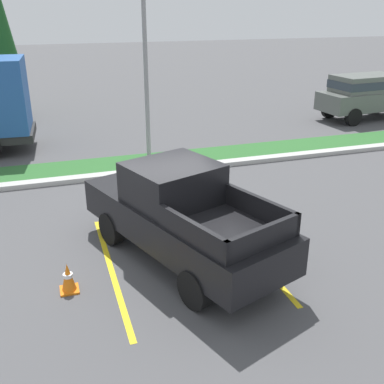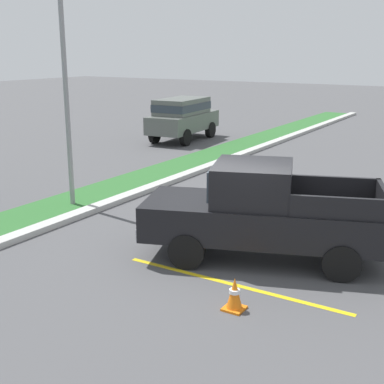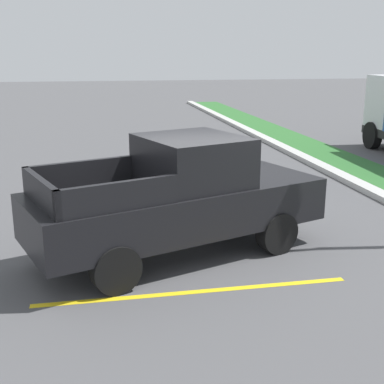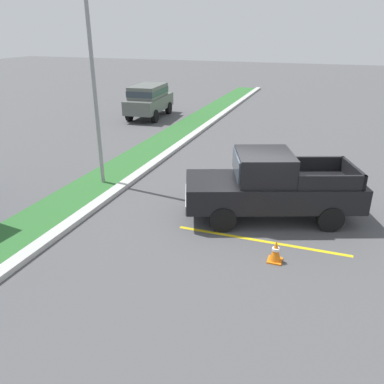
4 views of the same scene
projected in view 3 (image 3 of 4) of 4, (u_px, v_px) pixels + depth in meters
ground_plane at (204, 246)px, 9.54m from camera, size 120.00×120.00×0.00m
parking_line_near at (166, 226)px, 10.63m from camera, size 0.12×4.80×0.01m
parking_line_far at (195, 292)px, 7.70m from camera, size 0.12×4.80×0.01m
pickup_truck_main at (180, 198)px, 8.92m from camera, size 3.57×5.55×2.10m
traffic_cone at (137, 202)px, 11.30m from camera, size 0.36×0.36×0.60m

